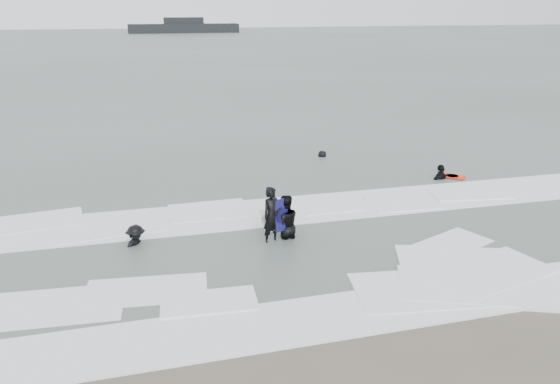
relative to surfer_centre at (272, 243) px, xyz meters
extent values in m
plane|color=brown|center=(0.58, -3.66, 0.00)|extent=(320.00, 320.00, 0.00)
plane|color=#47544C|center=(0.58, 76.34, 0.06)|extent=(320.00, 320.00, 0.00)
imported|color=black|center=(0.00, 0.00, 0.00)|extent=(0.76, 0.66, 1.76)
imported|color=black|center=(0.44, 0.26, 0.00)|extent=(0.99, 0.80, 1.93)
imported|color=black|center=(-3.89, 0.74, 0.00)|extent=(1.06, 1.11, 1.51)
imported|color=black|center=(7.99, 4.34, 0.00)|extent=(1.12, 0.71, 1.78)
imported|color=black|center=(4.44, 8.70, 0.00)|extent=(0.84, 0.84, 1.47)
cube|color=white|center=(0.58, -4.26, 0.03)|extent=(30.03, 2.32, 0.07)
cube|color=white|center=(0.58, 2.34, 0.04)|extent=(30.00, 2.60, 0.09)
cube|color=black|center=(7.90, 127.90, 1.12)|extent=(26.89, 4.80, 2.11)
cube|color=black|center=(7.90, 127.90, 2.94)|extent=(9.60, 2.88, 1.54)
camera|label=1|loc=(-3.37, -14.34, 6.66)|focal=35.00mm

